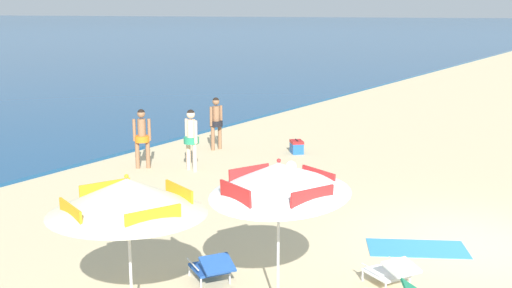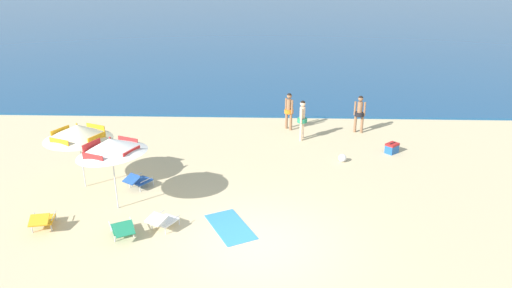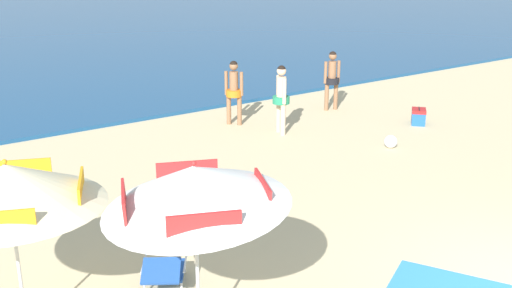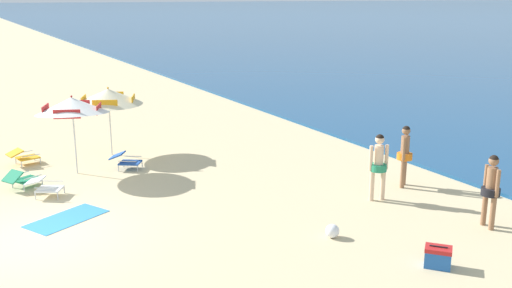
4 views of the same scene
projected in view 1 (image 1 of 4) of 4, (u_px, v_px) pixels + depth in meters
name	position (u px, v px, depth m)	size (l,w,h in m)	color
ground_plane	(473.00, 244.00, 11.86)	(800.00, 800.00, 0.00)	#CCB78C
beach_umbrella_striped_main	(279.00, 179.00, 8.85)	(2.40, 2.38, 2.32)	silver
beach_umbrella_striped_second	(127.00, 196.00, 8.33)	(2.44, 2.44, 2.21)	silver
lounge_chair_beside_umbrella	(212.00, 267.00, 10.11)	(0.91, 1.01, 0.51)	#1E4799
lounge_chair_spare_folded	(391.00, 271.00, 9.94)	(0.87, 1.00, 0.49)	white
person_standing_near_shore	(191.00, 136.00, 17.13)	(0.42, 0.49, 1.70)	beige
person_standing_beside	(142.00, 134.00, 17.40)	(0.41, 0.41, 1.67)	#8C6042
person_wading_in	(216.00, 120.00, 19.77)	(0.48, 0.41, 1.67)	#8C6042
cooler_box	(297.00, 147.00, 19.41)	(0.60, 0.59, 0.43)	#1E56A8
beach_ball	(291.00, 166.00, 17.21)	(0.30, 0.30, 0.30)	white
beach_towel	(417.00, 248.00, 11.63)	(0.90, 1.80, 0.01)	#3384BC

